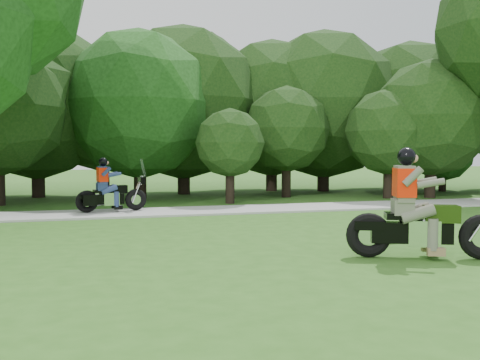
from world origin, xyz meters
TOP-DOWN VIEW (x-y plane):
  - ground at (0.00, 0.00)m, footprint 100.00×100.00m
  - walkway at (0.00, 8.00)m, footprint 60.00×2.20m
  - tree_line at (-0.89, 14.30)m, footprint 40.30×11.96m
  - chopper_motorcycle at (-0.89, -0.14)m, footprint 2.60×1.43m
  - touring_motorcycle at (-5.73, 8.25)m, footprint 2.12×0.86m

SIDE VIEW (x-z plane):
  - ground at x=0.00m, z-range 0.00..0.00m
  - walkway at x=0.00m, z-range 0.00..0.06m
  - touring_motorcycle at x=-5.73m, z-range -0.16..1.46m
  - chopper_motorcycle at x=-0.89m, z-range -0.25..1.66m
  - tree_line at x=-0.89m, z-range -0.09..7.45m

